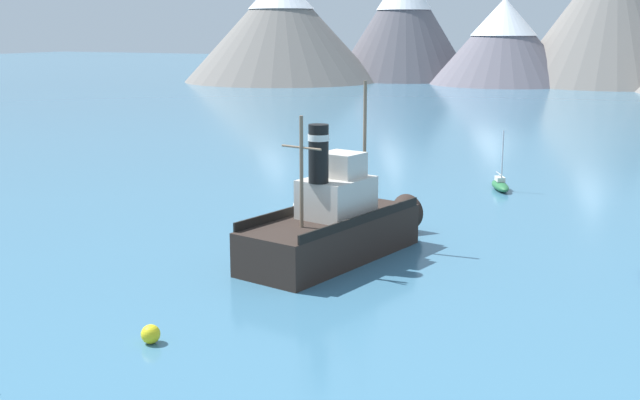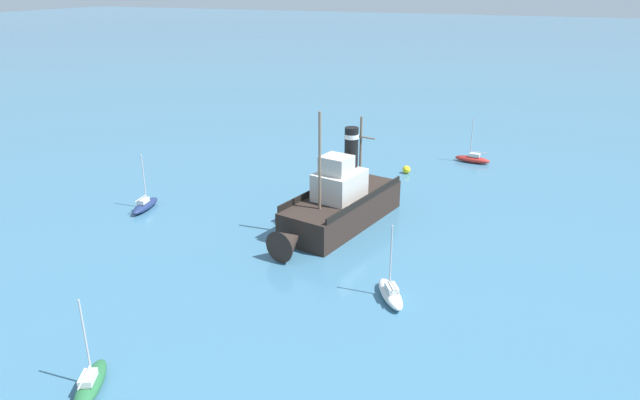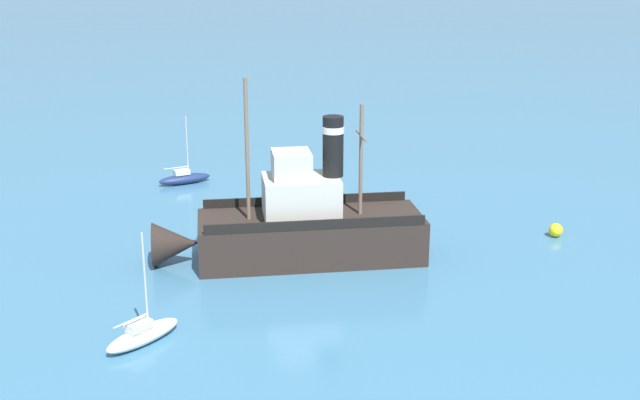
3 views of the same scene
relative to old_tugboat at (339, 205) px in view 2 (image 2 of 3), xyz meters
name	(u,v)px [view 2 (image 2 of 3)]	position (x,y,z in m)	size (l,w,h in m)	color
ground_plane	(338,228)	(-0.14, 0.37, -1.83)	(600.00, 600.00, 0.00)	teal
old_tugboat	(339,205)	(0.00, 0.00, 0.00)	(6.68, 14.78, 9.90)	#2D231E
sailboat_green	(90,383)	(3.99, 23.19, -1.40)	(2.67, 3.89, 4.90)	#286B3D
sailboat_navy	(145,205)	(16.74, 3.21, -1.40)	(1.67, 3.92, 4.90)	navy
sailboat_white	(391,293)	(-7.08, 9.33, -1.40)	(2.97, 3.79, 4.90)	white
sailboat_red	(473,159)	(-7.38, -21.60, -1.40)	(3.89, 1.47, 4.90)	#B22823
mooring_buoy	(406,170)	(-1.68, -15.20, -1.42)	(0.81, 0.81, 0.81)	yellow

